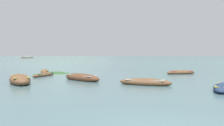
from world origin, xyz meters
TOP-DOWN VIEW (x-y plane):
  - ground_plane at (0.00, 1500.00)m, footprint 6000.00×6000.00m
  - mountain_1 at (-454.02, 2184.21)m, footprint 1443.76×1443.76m
  - mountain_2 at (581.48, 2026.51)m, footprint 1379.58×1379.58m
  - mountain_3 at (1239.06, 2225.94)m, footprint 896.79×896.79m
  - rowboat_0 at (1.40, 10.21)m, footprint 4.13×2.64m
  - rowboat_1 at (7.47, 19.32)m, footprint 3.90×1.96m
  - rowboat_2 at (-8.42, 11.50)m, footprint 3.46×4.69m
  - rowboat_3 at (-8.20, 17.12)m, footprint 1.95×3.74m
  - rowboat_4 at (5.81, 7.56)m, footprint 2.83×3.55m
  - rowboat_5 at (-9.37, 21.41)m, footprint 1.75×3.27m
  - rowboat_6 at (-3.71, 13.25)m, footprint 4.12×4.10m
  - ferry_0 at (-71.47, 180.14)m, footprint 10.53×5.56m
  - weed_patch_0 at (-8.20, 22.40)m, footprint 2.49×1.68m
  - weed_patch_3 at (-7.37, 20.28)m, footprint 3.34×2.77m

SIDE VIEW (x-z plane):
  - ground_plane at x=0.00m, z-range 0.00..0.00m
  - weed_patch_0 at x=-8.20m, z-range -0.07..0.07m
  - weed_patch_3 at x=-7.37m, z-range -0.07..0.07m
  - rowboat_3 at x=-8.20m, z-range -0.09..0.39m
  - rowboat_1 at x=7.47m, z-range -0.10..0.45m
  - rowboat_4 at x=5.81m, z-range -0.10..0.45m
  - rowboat_5 at x=-9.37m, z-range -0.11..0.46m
  - rowboat_0 at x=1.40m, z-range -0.12..0.50m
  - rowboat_6 at x=-3.71m, z-range -0.14..0.60m
  - rowboat_2 at x=-8.42m, z-range -0.17..0.72m
  - ferry_0 at x=-71.47m, z-range -0.82..1.71m
  - mountain_3 at x=1239.06m, z-range 0.00..330.52m
  - mountain_2 at x=581.48m, z-range 0.00..356.36m
  - mountain_1 at x=-454.02m, z-range 0.00..389.38m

